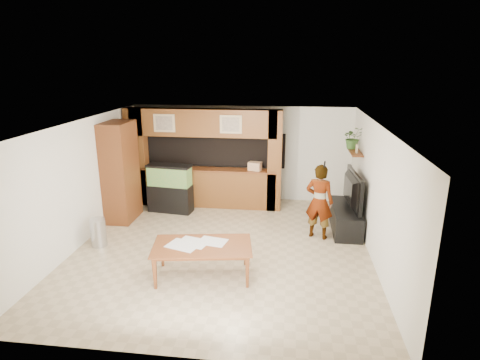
# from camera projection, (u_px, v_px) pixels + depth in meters

# --- Properties ---
(floor) EXTENTS (6.50, 6.50, 0.00)m
(floor) POSITION_uv_depth(u_px,v_px,m) (223.00, 248.00, 8.39)
(floor) COLOR tan
(floor) RESTS_ON ground
(ceiling) EXTENTS (6.50, 6.50, 0.00)m
(ceiling) POSITION_uv_depth(u_px,v_px,m) (221.00, 124.00, 7.64)
(ceiling) COLOR white
(ceiling) RESTS_ON wall_back
(wall_back) EXTENTS (6.00, 0.00, 6.00)m
(wall_back) POSITION_uv_depth(u_px,v_px,m) (242.00, 153.00, 11.11)
(wall_back) COLOR white
(wall_back) RESTS_ON floor
(wall_left) EXTENTS (0.00, 6.50, 6.50)m
(wall_left) POSITION_uv_depth(u_px,v_px,m) (81.00, 183.00, 8.38)
(wall_left) COLOR white
(wall_left) RESTS_ON floor
(wall_right) EXTENTS (0.00, 6.50, 6.50)m
(wall_right) POSITION_uv_depth(u_px,v_px,m) (377.00, 195.00, 7.66)
(wall_right) COLOR white
(wall_right) RESTS_ON floor
(partition) EXTENTS (4.20, 0.99, 2.60)m
(partition) POSITION_uv_depth(u_px,v_px,m) (203.00, 157.00, 10.63)
(partition) COLOR brown
(partition) RESTS_ON floor
(wall_clock) EXTENTS (0.05, 0.25, 0.25)m
(wall_clock) POSITION_uv_depth(u_px,v_px,m) (101.00, 146.00, 9.15)
(wall_clock) COLOR black
(wall_clock) RESTS_ON wall_left
(wall_shelf) EXTENTS (0.25, 0.90, 0.04)m
(wall_shelf) POSITION_uv_depth(u_px,v_px,m) (355.00, 152.00, 9.41)
(wall_shelf) COLOR brown
(wall_shelf) RESTS_ON wall_right
(pantry_cabinet) EXTENTS (0.60, 0.98, 2.40)m
(pantry_cabinet) POSITION_uv_depth(u_px,v_px,m) (120.00, 172.00, 9.62)
(pantry_cabinet) COLOR brown
(pantry_cabinet) RESTS_ON floor
(trash_can) EXTENTS (0.33, 0.33, 0.60)m
(trash_can) POSITION_uv_depth(u_px,v_px,m) (98.00, 232.00, 8.42)
(trash_can) COLOR #B2B2B7
(trash_can) RESTS_ON floor
(aquarium) EXTENTS (1.12, 0.42, 1.24)m
(aquarium) POSITION_uv_depth(u_px,v_px,m) (170.00, 189.00, 10.27)
(aquarium) COLOR black
(aquarium) RESTS_ON floor
(tv_stand) EXTENTS (0.60, 1.64, 0.55)m
(tv_stand) POSITION_uv_depth(u_px,v_px,m) (345.00, 218.00, 9.26)
(tv_stand) COLOR black
(tv_stand) RESTS_ON floor
(television) EXTENTS (0.29, 1.46, 0.83)m
(television) POSITION_uv_depth(u_px,v_px,m) (347.00, 190.00, 9.06)
(television) COLOR black
(television) RESTS_ON tv_stand
(photo_frame) EXTENTS (0.03, 0.15, 0.20)m
(photo_frame) POSITION_uv_depth(u_px,v_px,m) (357.00, 149.00, 9.23)
(photo_frame) COLOR tan
(photo_frame) RESTS_ON wall_shelf
(potted_plant) EXTENTS (0.57, 0.53, 0.54)m
(potted_plant) POSITION_uv_depth(u_px,v_px,m) (353.00, 138.00, 9.63)
(potted_plant) COLOR #335A24
(potted_plant) RESTS_ON wall_shelf
(person) EXTENTS (0.70, 0.57, 1.67)m
(person) POSITION_uv_depth(u_px,v_px,m) (319.00, 202.00, 8.68)
(person) COLOR #A17858
(person) RESTS_ON floor
(microphone) EXTENTS (0.03, 0.10, 0.15)m
(microphone) POSITION_uv_depth(u_px,v_px,m) (325.00, 164.00, 8.27)
(microphone) COLOR black
(microphone) RESTS_ON person
(dining_table) EXTENTS (1.88, 1.24, 0.62)m
(dining_table) POSITION_uv_depth(u_px,v_px,m) (202.00, 262.00, 7.18)
(dining_table) COLOR brown
(dining_table) RESTS_ON floor
(newspaper_a) EXTENTS (0.66, 0.56, 0.01)m
(newspaper_a) POSITION_uv_depth(u_px,v_px,m) (183.00, 245.00, 7.12)
(newspaper_a) COLOR silver
(newspaper_a) RESTS_ON dining_table
(newspaper_b) EXTENTS (0.64, 0.53, 0.01)m
(newspaper_b) POSITION_uv_depth(u_px,v_px,m) (193.00, 242.00, 7.23)
(newspaper_b) COLOR silver
(newspaper_b) RESTS_ON dining_table
(newspaper_c) EXTENTS (0.56, 0.46, 0.01)m
(newspaper_c) POSITION_uv_depth(u_px,v_px,m) (212.00, 241.00, 7.26)
(newspaper_c) COLOR silver
(newspaper_c) RESTS_ON dining_table
(counter_box) EXTENTS (0.37, 0.30, 0.22)m
(counter_box) POSITION_uv_depth(u_px,v_px,m) (255.00, 166.00, 10.34)
(counter_box) COLOR tan
(counter_box) RESTS_ON partition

